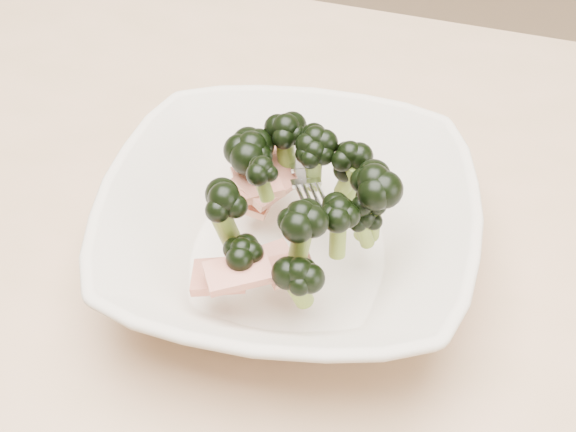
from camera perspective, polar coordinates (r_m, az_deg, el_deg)
name	(u,v)px	position (r m, az deg, el deg)	size (l,w,h in m)	color
dining_table	(201,308)	(0.75, -6.23, -6.53)	(1.20, 0.80, 0.75)	tan
broccoli_dish	(289,225)	(0.62, 0.09, -0.67)	(0.33, 0.33, 0.11)	beige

